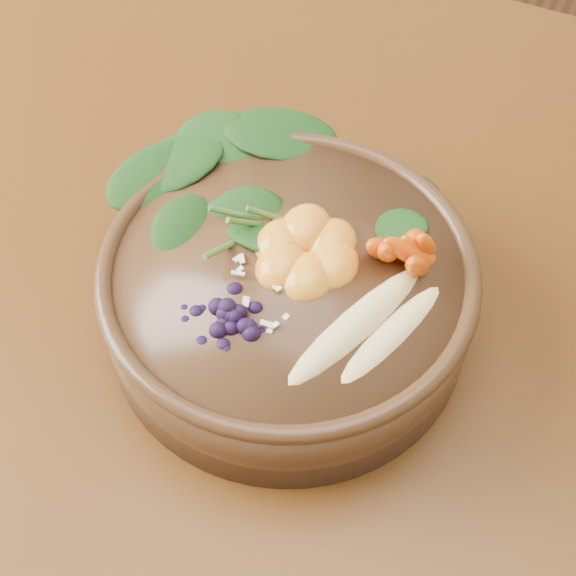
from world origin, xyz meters
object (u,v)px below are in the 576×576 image
at_px(dining_table, 382,395).
at_px(blueberry_pile, 230,298).
at_px(kale_heap, 302,175).
at_px(mandarin_cluster, 307,241).
at_px(banana_halves, 376,317).
at_px(stoneware_bowl, 288,296).
at_px(carrot_cluster, 414,213).

height_order(dining_table, blueberry_pile, blueberry_pile).
distance_m(dining_table, kale_heap, 0.21).
xyz_separation_m(mandarin_cluster, blueberry_pile, (-0.02, -0.07, 0.00)).
bearing_deg(blueberry_pile, banana_halves, 18.16).
bearing_deg(stoneware_bowl, kale_heap, 106.55).
xyz_separation_m(kale_heap, mandarin_cluster, (0.03, -0.05, -0.01)).
distance_m(dining_table, blueberry_pile, 0.22).
height_order(dining_table, stoneware_bowl, stoneware_bowl).
height_order(dining_table, banana_halves, banana_halves).
height_order(kale_heap, blueberry_pile, kale_heap).
bearing_deg(kale_heap, mandarin_cluster, -62.11).
height_order(carrot_cluster, blueberry_pile, carrot_cluster).
bearing_deg(dining_table, blueberry_pile, -140.01).
bearing_deg(kale_heap, banana_halves, -43.87).
bearing_deg(mandarin_cluster, banana_halves, -30.07).
relative_size(dining_table, mandarin_cluster, 19.30).
xyz_separation_m(dining_table, stoneware_bowl, (-0.07, -0.02, 0.13)).
bearing_deg(carrot_cluster, kale_heap, -169.49).
bearing_deg(banana_halves, dining_table, 106.52).
height_order(stoneware_bowl, mandarin_cluster, mandarin_cluster).
bearing_deg(blueberry_pile, stoneware_bowl, 72.54).
height_order(kale_heap, mandarin_cluster, kale_heap).
distance_m(dining_table, carrot_cluster, 0.20).
height_order(kale_heap, carrot_cluster, carrot_cluster).
relative_size(mandarin_cluster, blueberry_pile, 0.69).
distance_m(stoneware_bowl, carrot_cluster, 0.11).
bearing_deg(carrot_cluster, blueberry_pile, -109.55).
bearing_deg(dining_table, carrot_cluster, 104.98).
bearing_deg(carrot_cluster, dining_table, -54.70).
relative_size(stoneware_bowl, mandarin_cluster, 3.15).
distance_m(dining_table, banana_halves, 0.18).
bearing_deg(stoneware_bowl, banana_halves, -17.58).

